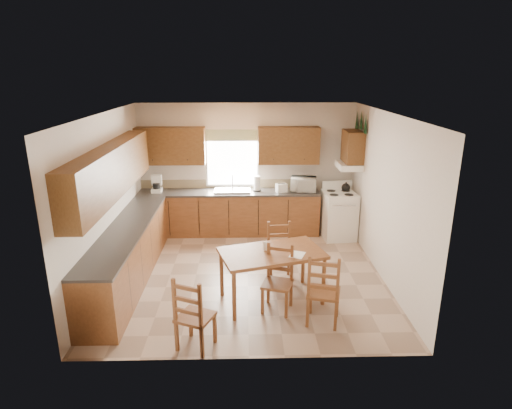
{
  "coord_description": "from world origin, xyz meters",
  "views": [
    {
      "loc": [
        -0.02,
        -6.62,
        3.34
      ],
      "look_at": [
        0.15,
        0.3,
        1.15
      ],
      "focal_mm": 30.0,
      "sensor_mm": 36.0,
      "label": 1
    }
  ],
  "objects_px": {
    "dining_table": "(272,276)",
    "microwave": "(303,184)",
    "chair_near_right": "(324,288)",
    "stove": "(338,216)",
    "chair_far_left": "(277,280)",
    "chair_near_left": "(195,312)",
    "chair_far_right": "(280,253)"
  },
  "relations": [
    {
      "from": "microwave",
      "to": "chair_near_left",
      "type": "relative_size",
      "value": 0.49
    },
    {
      "from": "stove",
      "to": "chair_near_right",
      "type": "distance_m",
      "value": 3.22
    },
    {
      "from": "dining_table",
      "to": "chair_far_right",
      "type": "distance_m",
      "value": 0.68
    },
    {
      "from": "dining_table",
      "to": "microwave",
      "type": "bearing_deg",
      "value": 56.95
    },
    {
      "from": "microwave",
      "to": "chair_near_right",
      "type": "bearing_deg",
      "value": -83.92
    },
    {
      "from": "chair_far_left",
      "to": "chair_near_right",
      "type": "bearing_deg",
      "value": -9.84
    },
    {
      "from": "stove",
      "to": "microwave",
      "type": "height_order",
      "value": "microwave"
    },
    {
      "from": "microwave",
      "to": "chair_far_left",
      "type": "relative_size",
      "value": 0.5
    },
    {
      "from": "microwave",
      "to": "chair_near_right",
      "type": "height_order",
      "value": "microwave"
    },
    {
      "from": "stove",
      "to": "chair_far_right",
      "type": "xyz_separation_m",
      "value": [
        -1.35,
        -1.85,
        0.01
      ]
    },
    {
      "from": "stove",
      "to": "chair_far_left",
      "type": "bearing_deg",
      "value": -122.91
    },
    {
      "from": "chair_near_left",
      "to": "chair_near_right",
      "type": "distance_m",
      "value": 1.76
    },
    {
      "from": "dining_table",
      "to": "chair_near_left",
      "type": "relative_size",
      "value": 1.5
    },
    {
      "from": "stove",
      "to": "chair_near_right",
      "type": "xyz_separation_m",
      "value": [
        -0.85,
        -3.1,
        0.04
      ]
    },
    {
      "from": "dining_table",
      "to": "chair_near_left",
      "type": "xyz_separation_m",
      "value": [
        -1.01,
        -1.12,
        0.1
      ]
    },
    {
      "from": "stove",
      "to": "chair_near_right",
      "type": "bearing_deg",
      "value": -110.63
    },
    {
      "from": "dining_table",
      "to": "chair_near_left",
      "type": "height_order",
      "value": "chair_near_left"
    },
    {
      "from": "dining_table",
      "to": "chair_near_left",
      "type": "distance_m",
      "value": 1.52
    },
    {
      "from": "chair_near_left",
      "to": "chair_far_right",
      "type": "height_order",
      "value": "chair_near_left"
    },
    {
      "from": "microwave",
      "to": "chair_near_left",
      "type": "bearing_deg",
      "value": -106.35
    },
    {
      "from": "microwave",
      "to": "chair_far_right",
      "type": "xyz_separation_m",
      "value": [
        -0.65,
        -2.17,
        -0.59
      ]
    },
    {
      "from": "stove",
      "to": "chair_near_right",
      "type": "relative_size",
      "value": 0.91
    },
    {
      "from": "dining_table",
      "to": "chair_near_right",
      "type": "relative_size",
      "value": 1.43
    },
    {
      "from": "dining_table",
      "to": "chair_far_right",
      "type": "height_order",
      "value": "chair_far_right"
    },
    {
      "from": "chair_near_right",
      "to": "stove",
      "type": "bearing_deg",
      "value": -90.26
    },
    {
      "from": "stove",
      "to": "microwave",
      "type": "relative_size",
      "value": 1.95
    },
    {
      "from": "stove",
      "to": "chair_far_left",
      "type": "xyz_separation_m",
      "value": [
        -1.46,
        -2.79,
        0.01
      ]
    },
    {
      "from": "microwave",
      "to": "chair_near_left",
      "type": "height_order",
      "value": "microwave"
    },
    {
      "from": "microwave",
      "to": "dining_table",
      "type": "bearing_deg",
      "value": -97.69
    },
    {
      "from": "chair_near_left",
      "to": "chair_far_right",
      "type": "bearing_deg",
      "value": -100.17
    },
    {
      "from": "dining_table",
      "to": "chair_near_left",
      "type": "bearing_deg",
      "value": -148.71
    },
    {
      "from": "dining_table",
      "to": "chair_far_left",
      "type": "bearing_deg",
      "value": -94.37
    }
  ]
}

